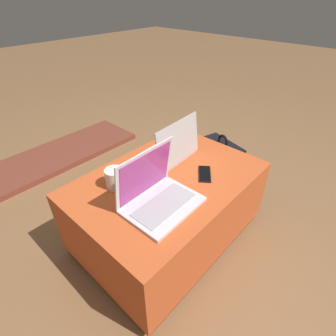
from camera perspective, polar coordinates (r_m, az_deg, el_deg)
name	(u,v)px	position (r m, az deg, el deg)	size (l,w,h in m)	color
ground_plane	(168,234)	(1.69, -0.05, -14.21)	(14.00, 14.00, 0.00)	olive
ottoman	(168,208)	(1.53, -0.05, -8.73)	(1.00, 0.69, 0.44)	maroon
laptop_near	(157,194)	(1.20, -2.42, -5.70)	(0.35, 0.26, 0.26)	silver
laptop_far	(169,151)	(1.51, 0.20, 3.80)	(0.36, 0.26, 0.25)	silver
cell_phone	(205,174)	(1.42, 8.01, -1.26)	(0.15, 0.14, 0.01)	black
backpack	(220,168)	(1.94, 11.30, 0.08)	(0.25, 0.33, 0.46)	black
coffee_mug	(116,178)	(1.33, -11.31, -2.07)	(0.14, 0.10, 0.10)	white
fireplace_hearth	(59,155)	(2.56, -22.69, 2.66)	(1.40, 0.50, 0.04)	brown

